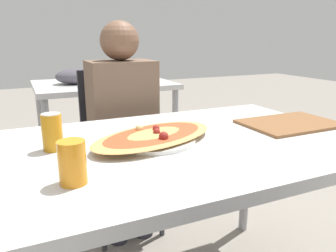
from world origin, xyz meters
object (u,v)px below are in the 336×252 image
object	(u,v)px
drink_glass	(72,163)
dining_table	(180,159)
person_seated	(123,116)
soda_can	(52,132)
chair_far_seated	(118,142)
pizza_main	(154,136)

from	to	relation	value
drink_glass	dining_table	bearing A→B (deg)	26.12
person_seated	drink_glass	distance (m)	0.94
dining_table	soda_can	xyz separation A→B (m)	(-0.43, 0.09, 0.13)
dining_table	chair_far_seated	world-z (taller)	chair_far_seated
dining_table	soda_can	distance (m)	0.46
soda_can	drink_glass	bearing A→B (deg)	-86.50
pizza_main	person_seated	bearing A→B (deg)	83.27
chair_far_seated	soda_can	xyz separation A→B (m)	(-0.41, -0.68, 0.29)
dining_table	drink_glass	xyz separation A→B (m)	(-0.41, -0.20, 0.13)
person_seated	pizza_main	xyz separation A→B (m)	(-0.07, -0.62, 0.07)
drink_glass	pizza_main	bearing A→B (deg)	35.98
dining_table	soda_can	bearing A→B (deg)	167.61
chair_far_seated	soda_can	world-z (taller)	chair_far_seated
person_seated	pizza_main	distance (m)	0.63
drink_glass	soda_can	bearing A→B (deg)	93.50
dining_table	drink_glass	bearing A→B (deg)	-153.88
dining_table	person_seated	distance (m)	0.65
pizza_main	soda_can	xyz separation A→B (m)	(-0.34, 0.06, 0.04)
dining_table	drink_glass	distance (m)	0.47
chair_far_seated	soda_can	size ratio (longest dim) A/B	7.45
dining_table	soda_can	size ratio (longest dim) A/B	10.81
chair_far_seated	person_seated	size ratio (longest dim) A/B	0.78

